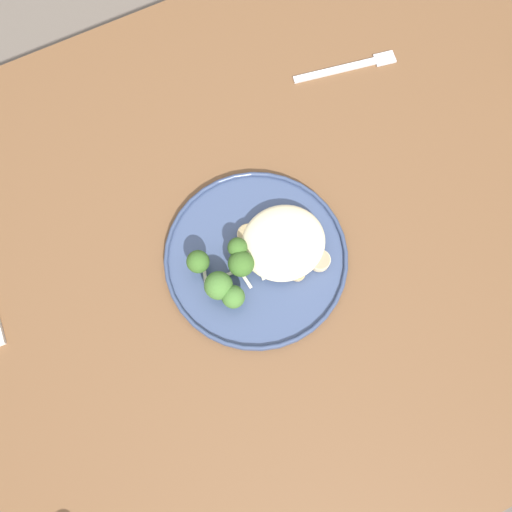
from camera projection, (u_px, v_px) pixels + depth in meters
name	position (u px, v px, depth m)	size (l,w,h in m)	color
ground	(260.00, 316.00, 1.56)	(6.00, 6.00, 0.00)	#665B51
wooden_dining_table	(263.00, 257.00, 0.92)	(1.40, 1.00, 0.74)	brown
dinner_plate	(256.00, 258.00, 0.83)	(0.29, 0.29, 0.02)	#38476B
noodle_bed	(283.00, 243.00, 0.82)	(0.13, 0.12, 0.04)	beige
seared_scallop_front_small	(307.00, 231.00, 0.83)	(0.03, 0.03, 0.01)	beige
seared_scallop_center_golden	(274.00, 241.00, 0.83)	(0.03, 0.03, 0.01)	#DBB77A
seared_scallop_on_noodles	(288.00, 238.00, 0.82)	(0.04, 0.04, 0.02)	#DBB77A
seared_scallop_right_edge	(248.00, 235.00, 0.83)	(0.03, 0.03, 0.02)	#E5C689
seared_scallop_tiny_bay	(298.00, 273.00, 0.81)	(0.02, 0.02, 0.01)	#DBB77A
seared_scallop_left_edge	(320.00, 261.00, 0.81)	(0.03, 0.03, 0.02)	beige
seared_scallop_large_seared	(288.00, 259.00, 0.82)	(0.03, 0.03, 0.01)	#E5C689
broccoli_floret_right_tilted	(237.00, 247.00, 0.80)	(0.03, 0.03, 0.05)	#7A994C
broccoli_floret_left_leaning	(241.00, 264.00, 0.79)	(0.04, 0.04, 0.06)	#89A356
broccoli_floret_split_head	(233.00, 297.00, 0.78)	(0.04, 0.04, 0.05)	#89A356
broccoli_floret_rear_charred	(219.00, 286.00, 0.78)	(0.04, 0.04, 0.06)	#89A356
broccoli_floret_tall_stalk	(198.00, 262.00, 0.79)	(0.04, 0.04, 0.05)	#89A356
onion_sliver_short_strip	(241.00, 273.00, 0.82)	(0.06, 0.01, 0.00)	silver
onion_sliver_long_sliver	(259.00, 264.00, 0.82)	(0.05, 0.01, 0.00)	silver
onion_sliver_curled_piece	(227.00, 275.00, 0.82)	(0.04, 0.01, 0.00)	silver
onion_sliver_pale_crescent	(205.00, 275.00, 0.82)	(0.04, 0.01, 0.00)	silver
dinner_fork	(349.00, 67.00, 0.93)	(0.19, 0.05, 0.00)	silver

